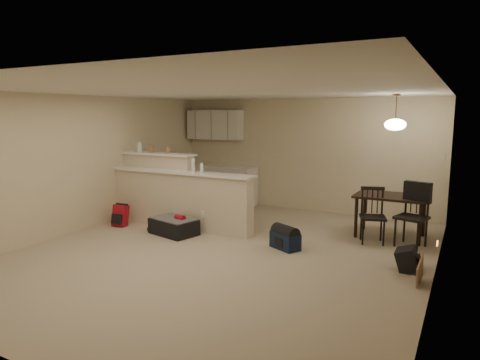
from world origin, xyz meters
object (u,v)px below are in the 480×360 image
Objects in this scene: black_daypack at (407,259)px; pendant_lamp at (395,124)px; dining_chair_far at (412,216)px; red_backpack at (120,215)px; dining_table at (391,200)px; navy_duffel at (285,241)px; suitcase at (174,227)px; dining_chair_near at (373,216)px.

pendant_lamp is at bearing 16.32° from black_daypack.
dining_chair_far reaches higher than red_backpack.
navy_duffel is at bearing -131.97° from dining_table.
suitcase is at bearing -145.93° from dining_chair_far.
dining_chair_near is at bearing 32.57° from suitcase.
red_backpack is 3.38m from navy_duffel.
pendant_lamp is 2.76m from navy_duffel.
suitcase is 2.11m from navy_duffel.
navy_duffel is (3.37, 0.18, -0.07)m from red_backpack.
dining_table is 5.06m from red_backpack.
red_backpack is 0.84× the size of navy_duffel.
suitcase is (-3.47, -1.67, -0.52)m from dining_table.
navy_duffel is (-1.37, -1.50, -1.86)m from pendant_lamp.
dining_table is 2.47× the size of navy_duffel.
dining_chair_near is (-0.20, -0.51, -0.19)m from dining_table.
dining_table is 2.94× the size of red_backpack.
navy_duffel is (-1.77, -1.08, -0.39)m from dining_chair_far.
dining_chair_near is at bearing 31.89° from black_daypack.
dining_chair_far reaches higher than black_daypack.
navy_duffel is at bearing -132.38° from pendant_lamp.
suitcase is 2.01× the size of red_backpack.
black_daypack reaches higher than navy_duffel.
dining_table is 0.60m from dining_chair_far.
pendant_lamp is 1.76× the size of black_daypack.
dining_chair_far is 5.30m from red_backpack.
suitcase is at bearing -153.91° from dining_table.
dining_chair_near is 1.57m from navy_duffel.
black_daypack is (0.10, -1.17, -0.36)m from dining_chair_far.
suitcase is at bearing -154.32° from pendant_lamp.
dining_chair_far reaches higher than dining_table.
dining_chair_near is at bearing -111.05° from dining_table.
red_backpack is 5.24m from black_daypack.
red_backpack is (-1.27, -0.02, 0.07)m from suitcase.
red_backpack reaches higher than black_daypack.
dining_chair_far is (0.60, 0.09, 0.05)m from dining_chair_near.
dining_chair_near reaches higher than suitcase.
dining_table reaches higher than red_backpack.
black_daypack is (0.50, -1.60, -1.83)m from pendant_lamp.
navy_duffel is 1.87m from black_daypack.
black_daypack is at bearing -72.32° from dining_table.
dining_table is 1.95× the size of pendant_lamp.
dining_chair_far is 2.11m from navy_duffel.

